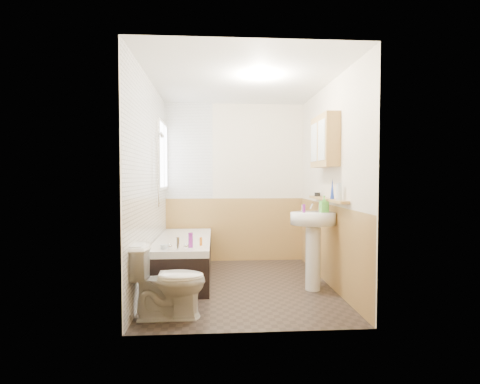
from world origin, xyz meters
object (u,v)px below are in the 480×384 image
(toilet, at_px, (169,281))
(pine_shelf, at_px, (327,199))
(sink, at_px, (313,235))
(medicine_cabinet, at_px, (324,141))
(bathtub, at_px, (184,257))

(toilet, xyz_separation_m, pine_shelf, (1.80, 0.89, 0.72))
(toilet, bearing_deg, pine_shelf, -64.65)
(sink, bearing_deg, medicine_cabinet, 42.44)
(pine_shelf, bearing_deg, bathtub, 163.48)
(sink, xyz_separation_m, pine_shelf, (0.20, 0.13, 0.41))
(pine_shelf, bearing_deg, medicine_cabinet, 136.22)
(bathtub, xyz_separation_m, pine_shelf, (1.77, -0.53, 0.79))
(bathtub, xyz_separation_m, toilet, (-0.03, -1.42, 0.07))
(toilet, relative_size, sink, 0.68)
(bathtub, height_order, toilet, toilet)
(pine_shelf, xyz_separation_m, medicine_cabinet, (-0.03, 0.03, 0.70))
(toilet, xyz_separation_m, medicine_cabinet, (1.77, 0.92, 1.42))
(sink, height_order, pine_shelf, pine_shelf)
(bathtub, height_order, pine_shelf, pine_shelf)
(bathtub, relative_size, sink, 1.76)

